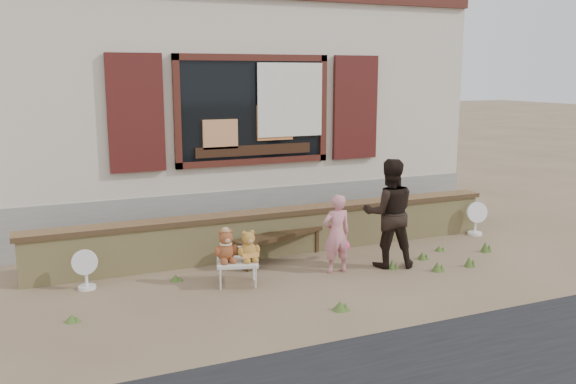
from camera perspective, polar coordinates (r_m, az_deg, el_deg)
name	(u,v)px	position (r m, az deg, el deg)	size (l,w,h in m)	color
ground	(306,274)	(8.15, 1.69, -7.67)	(80.00, 80.00, 0.00)	brown
shopfront	(208,106)	(11.95, -7.48, 8.02)	(8.04, 5.13, 4.00)	#ABA18A
brick_wall	(277,231)	(8.93, -1.02, -3.70)	(7.10, 0.36, 0.67)	tan
bench	(279,240)	(8.70, -0.81, -4.51)	(1.52, 0.82, 0.39)	black
folding_chair	(237,263)	(7.69, -4.77, -6.64)	(0.62, 0.58, 0.31)	beige
teddy_bear_left	(226,245)	(7.62, -5.85, -4.95)	(0.31, 0.27, 0.42)	brown
teddy_bear_right	(248,245)	(7.63, -3.74, -4.98)	(0.29, 0.25, 0.40)	olive
child	(337,234)	(8.10, 4.57, -3.91)	(0.39, 0.25, 1.06)	pink
adult	(389,213)	(8.39, 9.44, -1.97)	(0.73, 0.57, 1.49)	black
fan_left	(86,269)	(7.93, -18.39, -6.86)	(0.33, 0.21, 0.51)	white
fan_right	(476,218)	(10.45, 17.15, -2.35)	(0.36, 0.24, 0.56)	white
grass_tufts	(381,271)	(8.18, 8.70, -7.28)	(5.99, 1.86, 0.16)	#435D25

